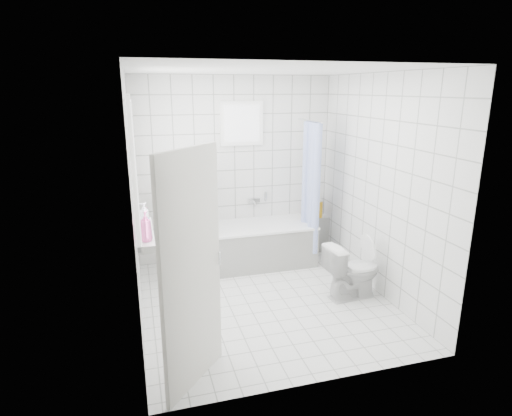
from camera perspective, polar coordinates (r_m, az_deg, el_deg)
name	(u,v)px	position (r m, az deg, el deg)	size (l,w,h in m)	color
ground	(265,301)	(5.15, 1.26, -12.33)	(3.00, 3.00, 0.00)	white
ceiling	(267,70)	(4.56, 1.47, 17.93)	(3.00, 3.00, 0.00)	white
wall_back	(235,170)	(6.10, -2.83, 5.08)	(2.80, 0.02, 2.60)	white
wall_front	(324,239)	(3.34, 9.00, -4.08)	(2.80, 0.02, 2.60)	white
wall_left	(134,203)	(4.49, -15.98, 0.61)	(0.02, 3.00, 2.60)	white
wall_right	(379,187)	(5.27, 16.09, 2.77)	(0.02, 3.00, 2.60)	white
window_left	(136,169)	(4.72, -15.73, 5.08)	(0.01, 0.90, 1.40)	white
window_back	(242,124)	(6.00, -1.87, 11.17)	(0.50, 0.01, 0.50)	white
window_sill	(145,234)	(4.90, -14.58, -3.41)	(0.18, 1.02, 0.08)	white
door	(192,273)	(3.49, -8.55, -8.52)	(0.04, 0.80, 2.00)	silver
bathtub	(253,245)	(6.06, -0.40, -4.89)	(1.70, 0.77, 0.58)	white
partition_wall	(187,220)	(5.70, -9.15, -1.56)	(0.15, 0.85, 1.50)	white
tiled_ledge	(314,233)	(6.63, 7.73, -3.37)	(0.40, 0.24, 0.55)	white
toilet	(353,271)	(5.24, 12.78, -8.14)	(0.38, 0.66, 0.68)	white
curtain_rod	(310,121)	(5.93, 7.15, 11.49)	(0.02, 0.02, 0.80)	silver
shower_curtain	(311,188)	(5.94, 7.34, 2.70)	(0.14, 0.48, 1.78)	#445DC9
tub_faucet	(253,200)	(6.23, -0.34, 1.07)	(0.18, 0.06, 0.06)	silver
sill_bottles	(145,222)	(4.78, -14.56, -1.80)	(0.16, 0.74, 0.31)	#B75B89
ledge_bottles	(316,209)	(6.50, 8.03, -0.08)	(0.15, 0.18, 0.27)	red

